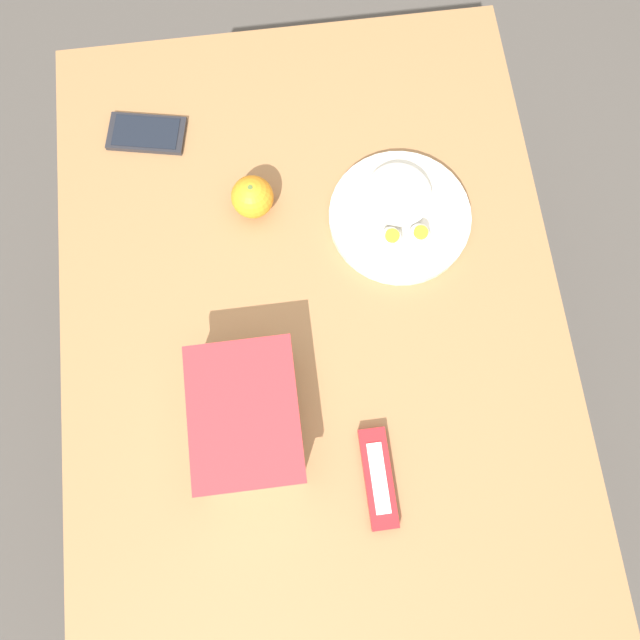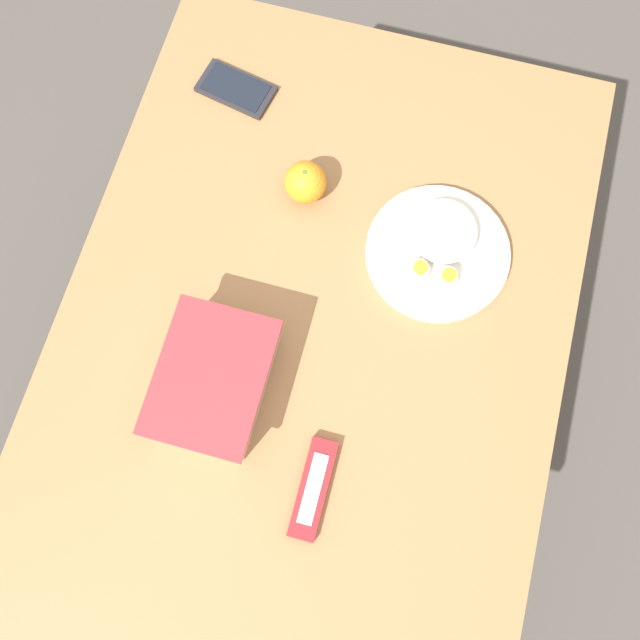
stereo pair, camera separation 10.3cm
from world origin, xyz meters
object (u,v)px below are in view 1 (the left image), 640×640
(food_container, at_px, (247,417))
(cell_phone, at_px, (147,133))
(orange_fruit, at_px, (252,197))
(rice_plate, at_px, (400,212))
(candy_bar, at_px, (378,478))

(food_container, xyz_separation_m, cell_phone, (0.54, 0.14, -0.03))
(orange_fruit, relative_size, cell_phone, 0.49)
(orange_fruit, distance_m, cell_phone, 0.25)
(rice_plate, bearing_deg, orange_fruit, 78.86)
(candy_bar, bearing_deg, food_container, 58.76)
(orange_fruit, xyz_separation_m, candy_bar, (-0.50, -0.15, -0.03))
(food_container, distance_m, orange_fruit, 0.38)
(orange_fruit, bearing_deg, cell_phone, 47.59)
(food_container, height_order, orange_fruit, food_container)
(rice_plate, bearing_deg, candy_bar, 166.94)
(cell_phone, bearing_deg, food_container, -165.71)
(orange_fruit, xyz_separation_m, cell_phone, (0.17, 0.18, -0.03))
(food_container, distance_m, cell_phone, 0.56)
(orange_fruit, relative_size, candy_bar, 0.48)
(cell_phone, bearing_deg, rice_plate, -116.47)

